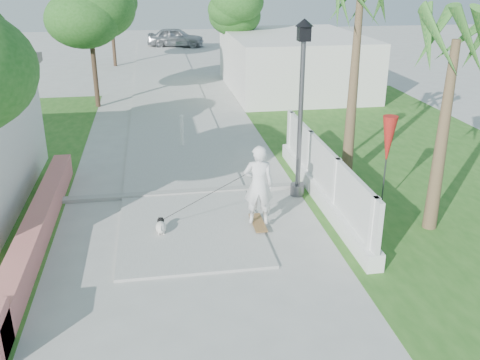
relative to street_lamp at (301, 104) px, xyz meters
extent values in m
plane|color=#B7B7B2|center=(-2.90, -5.50, -2.43)|extent=(90.00, 90.00, 0.00)
cube|color=#B7B7B2|center=(-2.90, 14.50, -2.40)|extent=(3.20, 36.00, 0.06)
cube|color=#999993|center=(-2.90, 0.50, -2.38)|extent=(6.50, 0.25, 0.10)
cube|color=#2A601E|center=(4.10, 2.50, -2.42)|extent=(8.00, 20.00, 0.01)
cube|color=#BF6F62|center=(-6.20, -1.50, -2.13)|extent=(0.45, 8.00, 0.60)
cube|color=white|center=(0.50, -0.50, -2.23)|extent=(0.35, 7.00, 0.40)
cube|color=white|center=(0.50, -0.50, -1.48)|extent=(0.10, 7.00, 1.10)
cube|color=white|center=(0.50, -3.70, -1.68)|extent=(0.14, 0.14, 1.50)
cube|color=white|center=(0.50, -1.50, -1.68)|extent=(0.14, 0.14, 1.50)
cube|color=white|center=(0.50, 0.70, -1.68)|extent=(0.14, 0.14, 1.50)
cube|color=white|center=(0.50, 2.70, -1.68)|extent=(0.14, 0.14, 1.50)
cube|color=silver|center=(3.10, 12.50, -1.13)|extent=(6.00, 8.00, 2.60)
cylinder|color=#59595E|center=(0.00, 0.00, -2.28)|extent=(0.36, 0.36, 0.30)
cylinder|color=#59595E|center=(0.00, 0.00, -0.43)|extent=(0.12, 0.12, 4.00)
cube|color=black|center=(0.00, 0.00, 1.67)|extent=(0.28, 0.28, 0.35)
cone|color=black|center=(0.00, 0.00, 1.92)|extent=(0.44, 0.44, 0.18)
cylinder|color=white|center=(-2.70, 4.50, -1.93)|extent=(0.12, 0.12, 1.00)
sphere|color=white|center=(-2.70, 4.50, -1.41)|extent=(0.14, 0.14, 0.14)
cylinder|color=#59595E|center=(1.90, -1.00, -1.43)|extent=(0.04, 0.04, 2.00)
cone|color=red|center=(1.90, -1.00, -0.73)|extent=(0.36, 0.36, 1.20)
cylinder|color=#4C3826|center=(-5.90, 10.50, -0.50)|extent=(0.20, 0.20, 3.85)
ellipsoid|color=#1E5618|center=(-5.90, 10.50, 1.15)|extent=(3.40, 3.40, 2.55)
ellipsoid|color=#1E5618|center=(-5.70, 10.30, 1.50)|extent=(2.89, 2.89, 2.18)
ellipsoid|color=#1E5618|center=(-6.10, 10.70, 1.85)|extent=(2.55, 2.55, 1.90)
cylinder|color=#4C3826|center=(0.30, 14.50, -0.68)|extent=(0.20, 0.20, 3.50)
ellipsoid|color=#1E5618|center=(0.30, 14.50, 0.82)|extent=(3.00, 3.00, 2.25)
ellipsoid|color=#1E5618|center=(0.50, 14.30, 1.17)|extent=(2.55, 2.55, 1.92)
ellipsoid|color=#1E5618|center=(0.10, 14.70, 1.52)|extent=(2.25, 2.25, 1.68)
cylinder|color=#4C3826|center=(-5.70, 20.50, -0.50)|extent=(0.20, 0.20, 3.85)
ellipsoid|color=#1E5618|center=(-5.70, 20.50, 1.15)|extent=(3.20, 3.20, 2.40)
cone|color=brown|center=(1.70, 1.00, -0.03)|extent=(0.32, 0.32, 4.80)
cone|color=brown|center=(2.50, -2.30, -0.33)|extent=(0.32, 0.32, 4.20)
cube|color=olive|center=(-1.36, -1.64, -2.32)|extent=(0.44, 0.99, 0.02)
imported|color=white|center=(-1.36, -1.64, -1.39)|extent=(0.74, 0.56, 1.84)
cylinder|color=gray|center=(-1.45, -1.98, -2.39)|extent=(0.03, 0.07, 0.07)
cylinder|color=gray|center=(-1.28, -1.98, -2.39)|extent=(0.03, 0.07, 0.07)
cylinder|color=gray|center=(-1.45, -1.30, -2.39)|extent=(0.03, 0.07, 0.07)
cylinder|color=gray|center=(-1.28, -1.30, -2.39)|extent=(0.03, 0.07, 0.07)
ellipsoid|color=silver|center=(-3.56, -1.69, -2.24)|extent=(0.24, 0.39, 0.25)
sphere|color=black|center=(-3.56, -1.51, -2.16)|extent=(0.16, 0.16, 0.16)
sphere|color=silver|center=(-3.56, -1.43, -2.18)|extent=(0.07, 0.07, 0.07)
cone|color=black|center=(-3.60, -1.51, -2.09)|extent=(0.05, 0.05, 0.06)
cone|color=black|center=(-3.52, -1.51, -2.09)|extent=(0.05, 0.05, 0.06)
cylinder|color=silver|center=(-3.62, -1.60, -2.37)|extent=(0.03, 0.03, 0.11)
cylinder|color=silver|center=(-3.51, -1.60, -2.37)|extent=(0.03, 0.03, 0.11)
cylinder|color=silver|center=(-3.62, -1.79, -2.37)|extent=(0.03, 0.03, 0.11)
cylinder|color=silver|center=(-3.51, -1.79, -2.37)|extent=(0.03, 0.03, 0.11)
cylinder|color=silver|center=(-3.57, -1.88, -2.17)|extent=(0.02, 0.10, 0.09)
imported|color=#A8AAB0|center=(-1.70, 27.96, -1.74)|extent=(4.27, 2.30, 1.38)
camera|label=1|loc=(-3.54, -12.40, 3.14)|focal=40.00mm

